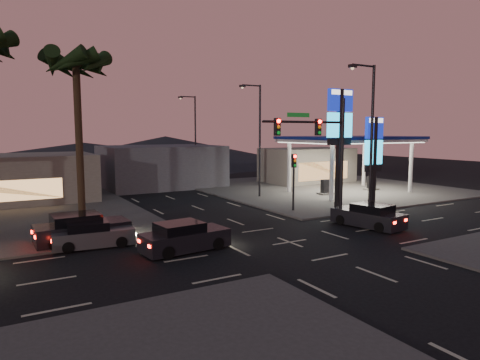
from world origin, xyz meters
TOP-DOWN VIEW (x-y plane):
  - ground at (0.00, 0.00)m, footprint 140.00×140.00m
  - corner_lot_ne at (16.00, 16.00)m, footprint 24.00×24.00m
  - gas_station at (16.00, 12.00)m, footprint 12.20×8.20m
  - convenience_store at (18.00, 21.00)m, footprint 10.00×6.00m
  - pylon_sign_tall at (8.50, 5.50)m, footprint 2.20×0.35m
  - pylon_sign_short at (11.00, 4.50)m, footprint 1.60×0.35m
  - traffic_signal_mast at (3.76, 1.99)m, footprint 6.10×0.39m
  - pedestal_signal at (5.50, 6.98)m, footprint 0.32×0.39m
  - streetlight_near at (6.79, 1.00)m, footprint 2.14×0.25m
  - streetlight_mid at (6.79, 14.00)m, footprint 2.14×0.25m
  - streetlight_far at (6.79, 28.00)m, footprint 2.14×0.25m
  - palm_a at (-9.00, 9.50)m, footprint 4.41×4.41m
  - building_far_mid at (2.00, 26.00)m, footprint 12.00×9.00m
  - hill_right at (15.00, 60.00)m, footprint 50.00×50.00m
  - hill_center at (0.00, 60.00)m, footprint 60.00×60.00m
  - car_lane_a_front at (-5.57, 1.33)m, footprint 4.62×2.29m
  - car_lane_b_front at (-9.39, 4.37)m, footprint 4.23×2.04m
  - car_lane_b_mid at (-9.74, 5.47)m, footprint 4.99×2.25m
  - suv_station at (6.51, 0.56)m, footprint 2.54×4.65m

SIDE VIEW (x-z plane):
  - ground at x=0.00m, z-range 0.00..0.00m
  - corner_lot_ne at x=16.00m, z-range 0.00..0.12m
  - car_lane_b_front at x=-9.39m, z-range -0.05..1.29m
  - car_lane_a_front at x=-5.57m, z-range -0.05..1.41m
  - suv_station at x=6.51m, z-range -0.05..1.42m
  - car_lane_b_mid at x=-9.74m, z-range -0.06..1.54m
  - convenience_store at x=18.00m, z-range 0.00..4.00m
  - hill_center at x=0.00m, z-range 0.00..4.00m
  - building_far_mid at x=2.00m, z-range 0.00..4.40m
  - hill_right at x=15.00m, z-range 0.00..5.00m
  - pedestal_signal at x=5.50m, z-range 0.77..5.07m
  - pylon_sign_short at x=11.00m, z-range 1.16..8.16m
  - gas_station at x=16.00m, z-range 2.34..7.82m
  - traffic_signal_mast at x=3.76m, z-range 1.23..9.23m
  - streetlight_near at x=6.79m, z-range 0.72..10.72m
  - streetlight_mid at x=6.79m, z-range 0.72..10.72m
  - streetlight_far at x=6.79m, z-range 0.72..10.72m
  - pylon_sign_tall at x=8.50m, z-range 1.89..10.89m
  - palm_a at x=-9.00m, z-range 4.00..14.86m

